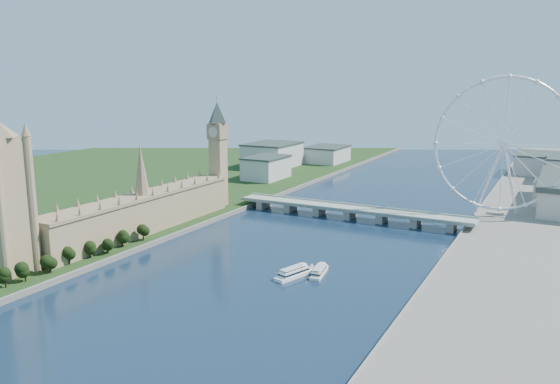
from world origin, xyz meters
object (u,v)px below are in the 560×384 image
Objects in this scene: victoria_tower at (4,193)px; london_eye at (504,145)px; tour_boat_near at (294,277)px; tour_boat_far at (319,275)px.

london_eye reaches higher than victoria_tower.
tour_boat_near is at bearing 27.92° from victoria_tower.
london_eye is 3.95× the size of tour_boat_near.
tour_boat_far is (-84.60, -205.55, -67.52)m from london_eye.
victoria_tower is at bearing -160.70° from tour_boat_far.
victoria_tower is 0.90× the size of london_eye.
tour_boat_near is at bearing -114.19° from london_eye.
london_eye is 246.76m from tour_boat_near.
london_eye is at bearing 57.90° from tour_boat_far.
tour_boat_near is 16.73m from tour_boat_far.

